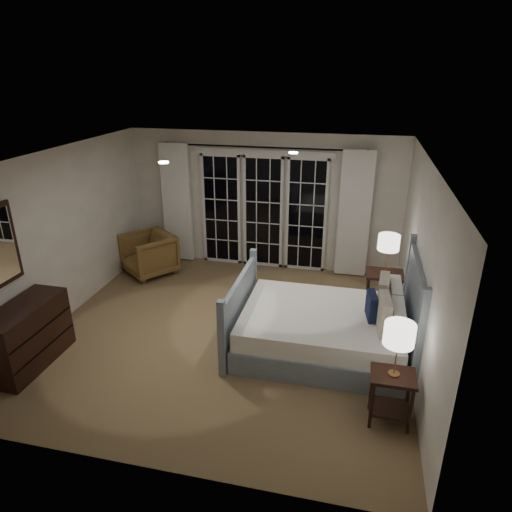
% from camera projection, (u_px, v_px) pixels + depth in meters
% --- Properties ---
extents(floor, '(5.00, 5.00, 0.00)m').
position_uv_depth(floor, '(227.00, 331.00, 6.59)').
color(floor, '#90774D').
rests_on(floor, ground).
extents(ceiling, '(5.00, 5.00, 0.00)m').
position_uv_depth(ceiling, '(222.00, 158.00, 5.63)').
color(ceiling, silver).
rests_on(ceiling, wall_back).
extents(wall_left, '(0.02, 5.00, 2.50)m').
position_uv_depth(wall_left, '(60.00, 237.00, 6.62)').
color(wall_left, white).
rests_on(wall_left, floor).
extents(wall_right, '(0.02, 5.00, 2.50)m').
position_uv_depth(wall_right, '(420.00, 268.00, 5.59)').
color(wall_right, white).
rests_on(wall_right, floor).
extents(wall_back, '(5.00, 0.02, 2.50)m').
position_uv_depth(wall_back, '(264.00, 202.00, 8.36)').
color(wall_back, white).
rests_on(wall_back, floor).
extents(wall_front, '(5.00, 0.02, 2.50)m').
position_uv_depth(wall_front, '(140.00, 359.00, 3.86)').
color(wall_front, white).
rests_on(wall_front, floor).
extents(french_doors, '(2.50, 0.04, 2.20)m').
position_uv_depth(french_doors, '(263.00, 211.00, 8.38)').
color(french_doors, black).
rests_on(french_doors, wall_back).
extents(curtain_rod, '(3.50, 0.03, 0.03)m').
position_uv_depth(curtain_rod, '(263.00, 147.00, 7.88)').
color(curtain_rod, black).
rests_on(curtain_rod, wall_back).
extents(curtain_left, '(0.55, 0.10, 2.25)m').
position_uv_depth(curtain_left, '(177.00, 203.00, 8.63)').
color(curtain_left, white).
rests_on(curtain_left, curtain_rod).
extents(curtain_right, '(0.55, 0.10, 2.25)m').
position_uv_depth(curtain_right, '(355.00, 215.00, 7.95)').
color(curtain_right, white).
rests_on(curtain_right, curtain_rod).
extents(downlight_a, '(0.12, 0.12, 0.01)m').
position_uv_depth(downlight_a, '(293.00, 153.00, 6.01)').
color(downlight_a, white).
rests_on(downlight_a, ceiling).
extents(downlight_b, '(0.12, 0.12, 0.01)m').
position_uv_depth(downlight_b, '(164.00, 162.00, 5.39)').
color(downlight_b, white).
rests_on(downlight_b, ceiling).
extents(bed, '(2.29, 1.65, 1.34)m').
position_uv_depth(bed, '(326.00, 328.00, 6.04)').
color(bed, gray).
rests_on(bed, floor).
extents(nightstand_left, '(0.46, 0.37, 0.60)m').
position_uv_depth(nightstand_left, '(391.00, 391.00, 4.78)').
color(nightstand_left, black).
rests_on(nightstand_left, floor).
extents(nightstand_right, '(0.54, 0.43, 0.70)m').
position_uv_depth(nightstand_right, '(383.00, 287.00, 6.86)').
color(nightstand_right, black).
rests_on(nightstand_right, floor).
extents(lamp_left, '(0.31, 0.31, 0.60)m').
position_uv_depth(lamp_left, '(399.00, 335.00, 4.52)').
color(lamp_left, '#BA844A').
rests_on(lamp_left, nightstand_left).
extents(lamp_right, '(0.31, 0.31, 0.60)m').
position_uv_depth(lamp_right, '(389.00, 243.00, 6.59)').
color(lamp_right, '#BA844A').
rests_on(lamp_right, nightstand_right).
extents(armchair, '(1.15, 1.16, 0.76)m').
position_uv_depth(armchair, '(149.00, 254.00, 8.30)').
color(armchair, brown).
rests_on(armchair, floor).
extents(dresser, '(0.50, 1.17, 0.83)m').
position_uv_depth(dresser, '(27.00, 335.00, 5.73)').
color(dresser, black).
rests_on(dresser, floor).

